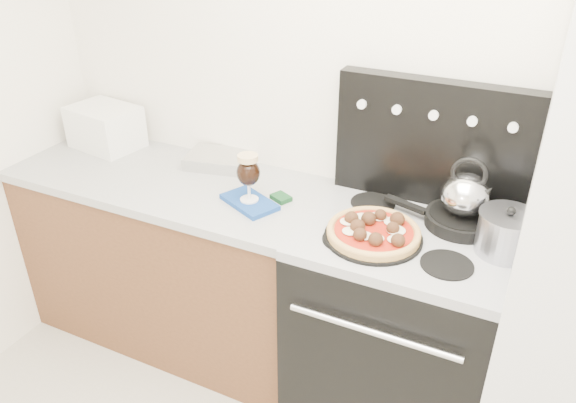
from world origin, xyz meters
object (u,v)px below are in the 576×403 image
Objects in this scene: toaster_oven at (105,127)px; beer_glass at (249,178)px; base_cabinet at (178,261)px; pizza_pan at (373,237)px; stock_pot at (506,235)px; tea_kettle at (466,192)px; stove_body at (395,330)px; skillet at (461,220)px; oven_mitt at (249,202)px; pizza at (374,230)px.

beer_glass is (0.93, -0.21, 0.02)m from toaster_oven.
pizza_pan reaches higher than base_cabinet.
base_cabinet is 7.35× the size of stock_pot.
tea_kettle reaches higher than toaster_oven.
stove_body is 0.55m from skillet.
pizza reaches higher than oven_mitt.
oven_mitt is 0.99m from stock_pot.
beer_glass is 0.84m from skillet.
toaster_oven is 1.36× the size of oven_mitt.
tea_kettle is at bearing 12.01° from oven_mitt.
stock_pot is (1.44, -0.01, 0.56)m from base_cabinet.
oven_mitt is 0.83m from skillet.
pizza_pan reaches higher than stove_body.
pizza_pan is 0.46m from stock_pot.
pizza is at bearing -5.79° from oven_mitt.
base_cabinet is at bearing 171.71° from beer_glass.
tea_kettle is 0.99× the size of stock_pot.
toaster_oven is 1.65× the size of stock_pot.
beer_glass reaches higher than pizza.
base_cabinet is 1.65× the size of stove_body.
toaster_oven is at bearing 178.70° from skillet.
tea_kettle reaches higher than pizza.
base_cabinet is 0.75m from beer_glass.
pizza_pan is 0.03m from pizza.
base_cabinet is 6.04× the size of oven_mitt.
toaster_oven is at bearing 169.70° from pizza.
pizza is at bearing -5.79° from beer_glass.
beer_glass reaches higher than stock_pot.
stove_body is at bearing 44.79° from pizza_pan.
oven_mitt is 1.23× the size of tea_kettle.
pizza_pan is 1.06× the size of pizza.
stove_body is at bearing 3.73° from beer_glass.
stock_pot reaches higher than pizza_pan.
toaster_oven is 1.75m from skillet.
pizza_pan is at bearing -5.79° from oven_mitt.
toaster_oven is (-0.47, 0.15, 0.57)m from base_cabinet.
stove_body is 0.65m from stock_pot.
base_cabinet is 0.76m from toaster_oven.
toaster_oven is 0.91× the size of pizza_pan.
toaster_oven reaches higher than pizza_pan.
oven_mitt is 0.67× the size of pizza_pan.
beer_glass reaches higher than stove_body.
toaster_oven is at bearing 175.36° from stock_pot.
base_cabinet is at bearing -175.23° from skillet.
skillet is at bearing 12.01° from oven_mitt.
skillet is at bearing 40.41° from pizza_pan.
stock_pot is (0.17, -0.12, -0.07)m from tea_kettle.
beer_glass is 0.99m from stock_pot.
tea_kettle reaches higher than oven_mitt.
beer_glass reaches higher than skillet.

